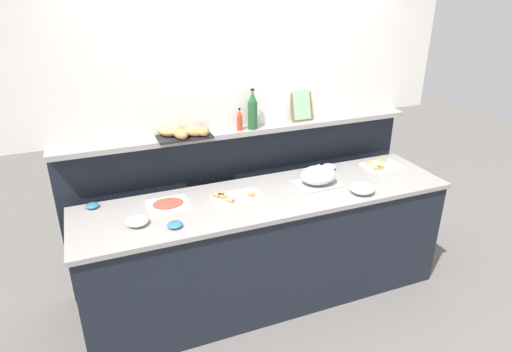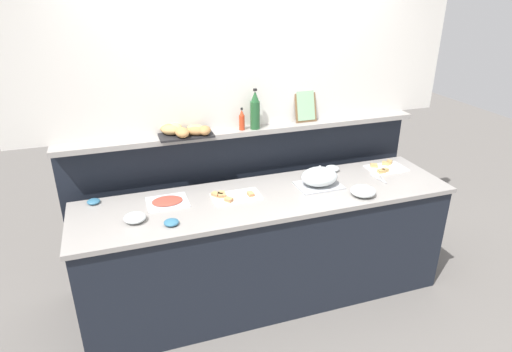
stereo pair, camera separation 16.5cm
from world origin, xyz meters
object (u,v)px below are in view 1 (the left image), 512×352
Objects in this scene: sandwich_platter_rear at (234,197)px; glass_bowl_large at (362,189)px; condiment_bowl_red at (175,225)px; bread_basket at (181,132)px; framed_picture at (301,105)px; wine_bottle_green at (253,111)px; hot_sauce_bottle at (240,121)px; glass_bowl_medium at (329,167)px; serving_tongs at (377,176)px; glass_bowl_small at (137,221)px; condiment_bowl_teal at (92,206)px; sandwich_platter_front at (380,165)px; serving_cloche at (318,176)px; cold_cuts_platter at (168,204)px.

sandwich_platter_rear is 0.95m from glass_bowl_large.
sandwich_platter_rear is 3.63× the size of condiment_bowl_red.
framed_picture is at bearing 2.76° from bread_basket.
wine_bottle_green is 1.80× the size of hot_sauce_bottle.
hot_sauce_bottle reaches higher than glass_bowl_medium.
serving_tongs is at bearing -43.09° from glass_bowl_medium.
glass_bowl_small reaches higher than condiment_bowl_teal.
sandwich_platter_rear is 0.89× the size of bread_basket.
sandwich_platter_rear is 1.35m from sandwich_platter_front.
hot_sauce_bottle reaches higher than condiment_bowl_red.
serving_cloche is at bearing -39.98° from hot_sauce_bottle.
serving_cloche is at bearing -99.19° from framed_picture.
condiment_bowl_teal is 0.23× the size of bread_basket.
condiment_bowl_red is (-1.84, -0.35, 0.01)m from sandwich_platter_front.
cold_cuts_platter is 0.31m from condiment_bowl_red.
serving_cloche is at bearing -4.65° from cold_cuts_platter.
serving_tongs is (0.52, -0.04, -0.07)m from serving_cloche.
glass_bowl_small is 1.63m from framed_picture.
serving_cloche is (1.14, -0.09, 0.06)m from cold_cuts_platter.
condiment_bowl_teal is 1.79m from framed_picture.
sandwich_platter_rear is 0.72m from glass_bowl_small.
framed_picture is at bearing 131.42° from serving_tongs.
framed_picture is (1.22, 0.37, 0.50)m from cold_cuts_platter.
glass_bowl_small is (-0.24, -0.20, 0.02)m from cold_cuts_platter.
hot_sauce_bottle is (0.89, 0.51, 0.43)m from glass_bowl_small.
serving_cloche is 0.34m from glass_bowl_large.
serving_tongs is (0.29, -0.27, -0.02)m from glass_bowl_medium.
condiment_bowl_red is 1.02m from hot_sauce_bottle.
serving_tongs is at bearing -4.59° from cold_cuts_platter.
condiment_bowl_teal is at bearing 172.31° from serving_tongs.
cold_cuts_platter is 1.67m from serving_tongs.
condiment_bowl_teal is 0.67m from condiment_bowl_red.
bread_basket is 1.03m from framed_picture.
serving_tongs is at bearing -132.82° from sandwich_platter_front.
sandwich_platter_rear is 1.34× the size of framed_picture.
serving_tongs is at bearing -26.35° from wine_bottle_green.
serving_cloche is 1.83× the size of serving_tongs.
glass_bowl_small is 0.44m from condiment_bowl_teal.
condiment_bowl_red reaches higher than serving_tongs.
serving_cloche is at bearing -169.32° from sandwich_platter_front.
bread_basket is at bearing 59.30° from cold_cuts_platter.
cold_cuts_platter is at bearing 39.42° from glass_bowl_small.
bread_basket is at bearing 125.41° from sandwich_platter_rear.
glass_bowl_medium is (0.90, 0.21, 0.01)m from sandwich_platter_rear.
serving_tongs is (1.19, -0.06, -0.01)m from sandwich_platter_rear.
sandwich_platter_rear is 1.13× the size of wine_bottle_green.
serving_cloche is 2.94× the size of glass_bowl_medium.
serving_tongs is at bearing -4.45° from serving_cloche.
serving_tongs is 0.59× the size of wine_bottle_green.
cold_cuts_platter is 1.56× the size of glass_bowl_large.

